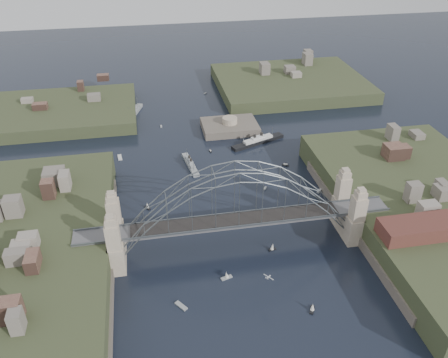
% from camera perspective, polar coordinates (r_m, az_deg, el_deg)
% --- Properties ---
extents(ground, '(500.00, 500.00, 0.00)m').
position_cam_1_polar(ground, '(126.80, 1.50, -8.11)').
color(ground, black).
rests_on(ground, ground).
extents(bridge, '(84.00, 13.80, 24.60)m').
position_cam_1_polar(bridge, '(119.21, 1.58, -3.58)').
color(bridge, '#555457').
rests_on(bridge, ground).
extents(shore_west, '(50.50, 90.00, 12.00)m').
position_cam_1_polar(shore_west, '(129.04, -24.66, -9.71)').
color(shore_west, '#333C21').
rests_on(shore_west, ground).
extents(shore_east, '(50.50, 90.00, 12.00)m').
position_cam_1_polar(shore_east, '(146.41, 24.11, -4.17)').
color(shore_east, '#333C21').
rests_on(shore_east, ground).
extents(headland_nw, '(60.00, 45.00, 9.00)m').
position_cam_1_polar(headland_nw, '(209.07, -19.18, 7.39)').
color(headland_nw, '#333C21').
rests_on(headland_nw, ground).
extents(headland_ne, '(70.00, 55.00, 9.50)m').
position_cam_1_polar(headland_ne, '(231.16, 8.21, 11.26)').
color(headland_ne, '#333C21').
rests_on(headland_ne, ground).
extents(fort_island, '(22.00, 16.00, 9.40)m').
position_cam_1_polar(fort_island, '(186.85, 0.71, 6.02)').
color(fort_island, brown).
rests_on(fort_island, ground).
extents(wharf_shed, '(20.00, 8.00, 4.00)m').
position_cam_1_polar(wharf_shed, '(125.94, 23.06, -5.68)').
color(wharf_shed, '#592D26').
rests_on(wharf_shed, shore_east).
extents(finger_pier, '(4.00, 22.00, 1.40)m').
position_cam_1_polar(finger_pier, '(120.84, 23.43, -13.47)').
color(finger_pier, '#555457').
rests_on(finger_pier, ground).
extents(naval_cruiser_near, '(4.42, 16.14, 4.80)m').
position_cam_1_polar(naval_cruiser_near, '(161.38, -4.20, 1.85)').
color(naval_cruiser_near, '#94999C').
rests_on(naval_cruiser_near, ground).
extents(naval_cruiser_far, '(8.01, 17.50, 5.96)m').
position_cam_1_polar(naval_cruiser_far, '(204.02, -11.11, 8.14)').
color(naval_cruiser_far, '#94999C').
rests_on(naval_cruiser_far, ground).
extents(ocean_liner, '(22.09, 11.18, 5.53)m').
position_cam_1_polar(ocean_liner, '(176.47, 4.23, 4.71)').
color(ocean_liner, black).
rests_on(ocean_liner, ground).
extents(aeroplane, '(1.92, 2.41, 0.42)m').
position_cam_1_polar(aeroplane, '(107.96, 5.50, -12.07)').
color(aeroplane, silver).
extents(small_boat_a, '(1.75, 2.32, 2.38)m').
position_cam_1_polar(small_boat_a, '(141.38, -9.49, -3.33)').
color(small_boat_a, silver).
rests_on(small_boat_a, ground).
extents(small_boat_b, '(1.49, 2.02, 0.45)m').
position_cam_1_polar(small_boat_b, '(149.45, 5.12, -1.17)').
color(small_boat_b, silver).
rests_on(small_boat_b, ground).
extents(small_boat_c, '(3.08, 1.77, 2.38)m').
position_cam_1_polar(small_boat_c, '(116.61, 0.31, -11.95)').
color(small_boat_c, silver).
rests_on(small_boat_c, ground).
extents(small_boat_d, '(2.36, 1.70, 1.43)m').
position_cam_1_polar(small_boat_d, '(162.84, 7.64, 1.75)').
color(small_boat_d, silver).
rests_on(small_boat_d, ground).
extents(small_boat_e, '(1.74, 4.13, 0.45)m').
position_cam_1_polar(small_boat_e, '(170.53, -12.81, 2.63)').
color(small_boat_e, silver).
rests_on(small_boat_e, ground).
extents(small_boat_f, '(0.85, 1.61, 1.43)m').
position_cam_1_polar(small_boat_f, '(170.31, -1.70, 3.50)').
color(small_boat_f, silver).
rests_on(small_boat_f, ground).
extents(small_boat_g, '(1.95, 2.72, 2.38)m').
position_cam_1_polar(small_boat_g, '(111.24, 10.92, -15.43)').
color(small_boat_g, silver).
rests_on(small_boat_g, ground).
extents(small_boat_h, '(0.71, 2.08, 0.45)m').
position_cam_1_polar(small_boat_h, '(190.94, -7.80, 6.48)').
color(small_boat_h, silver).
rests_on(small_boat_h, ground).
extents(small_boat_i, '(2.40, 2.32, 1.43)m').
position_cam_1_polar(small_boat_i, '(150.66, 11.78, -1.43)').
color(small_boat_i, silver).
rests_on(small_boat_i, ground).
extents(small_boat_j, '(2.94, 3.43, 0.45)m').
position_cam_1_polar(small_boat_j, '(111.10, -5.35, -15.43)').
color(small_boat_j, silver).
rests_on(small_boat_j, ground).
extents(small_boat_k, '(1.50, 1.62, 0.45)m').
position_cam_1_polar(small_boat_k, '(222.61, -2.35, 10.57)').
color(small_boat_k, silver).
rests_on(small_boat_k, ground).
extents(small_boat_l, '(2.74, 1.87, 1.43)m').
position_cam_1_polar(small_boat_l, '(148.31, -14.89, -2.48)').
color(small_boat_l, silver).
rests_on(small_boat_l, ground).
extents(small_boat_m, '(2.18, 1.27, 2.38)m').
position_cam_1_polar(small_boat_m, '(125.06, 6.03, -8.43)').
color(small_boat_m, silver).
rests_on(small_boat_m, ground).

